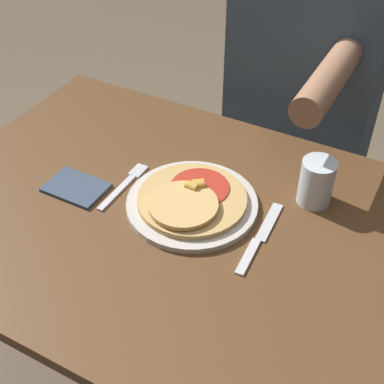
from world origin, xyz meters
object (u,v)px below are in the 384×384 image
at_px(plate, 192,204).
at_px(knife, 259,238).
at_px(dining_table, 166,250).
at_px(fork, 126,183).
at_px(drinking_glass, 316,182).
at_px(pizza, 191,199).
at_px(person_diner, 303,96).

relative_size(plate, knife, 1.28).
relative_size(dining_table, knife, 4.78).
relative_size(dining_table, plate, 3.72).
xyz_separation_m(fork, drinking_glass, (0.39, 0.15, 0.05)).
xyz_separation_m(pizza, person_diner, (0.06, 0.55, -0.02)).
bearing_deg(knife, dining_table, -174.92).
distance_m(fork, knife, 0.33).
height_order(pizza, fork, pizza).
relative_size(dining_table, fork, 6.03).
bearing_deg(fork, knife, -3.02).
xyz_separation_m(plate, pizza, (-0.00, -0.01, 0.02)).
bearing_deg(dining_table, knife, 5.08).
bearing_deg(person_diner, knife, -79.37).
xyz_separation_m(fork, knife, (0.33, -0.02, 0.00)).
distance_m(plate, person_diner, 0.55).
xyz_separation_m(plate, knife, (0.17, -0.02, -0.00)).
relative_size(fork, person_diner, 0.14).
bearing_deg(person_diner, drinking_glass, -67.90).
bearing_deg(plate, person_diner, 83.75).
bearing_deg(knife, drinking_glass, 70.73).
height_order(fork, drinking_glass, drinking_glass).
height_order(dining_table, fork, fork).
bearing_deg(dining_table, drinking_glass, 34.20).
distance_m(dining_table, pizza, 0.16).
height_order(plate, fork, plate).
distance_m(fork, drinking_glass, 0.42).
distance_m(dining_table, knife, 0.25).
bearing_deg(fork, person_diner, 67.70).
bearing_deg(pizza, plate, 88.93).
relative_size(plate, person_diner, 0.22).
relative_size(plate, fork, 1.62).
xyz_separation_m(dining_table, person_diner, (0.11, 0.59, 0.13)).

